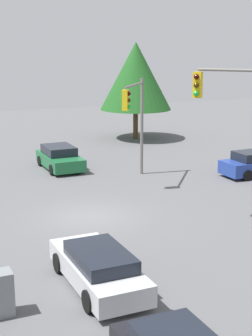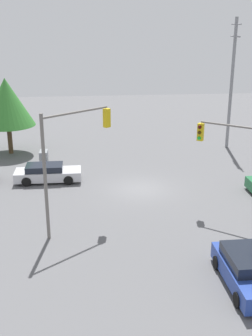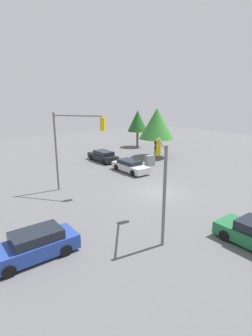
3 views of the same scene
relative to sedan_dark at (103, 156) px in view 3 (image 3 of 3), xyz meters
name	(u,v)px [view 3 (image 3 of 3)]	position (x,y,z in m)	size (l,w,h in m)	color
ground_plane	(157,192)	(-2.41, -12.51, -0.66)	(80.00, 80.00, 0.00)	#5B5B5E
sedan_dark	(103,156)	(0.00, 0.00, 0.00)	(1.90, 4.80, 1.36)	black
sedan_blue	(34,245)	(-14.10, -15.56, 0.04)	(4.52, 1.88, 1.46)	#233D93
sedan_silver	(130,166)	(-0.27, -5.99, -0.02)	(1.92, 4.73, 1.29)	silver
traffic_signal_main	(74,138)	(-7.88, -7.99, 4.01)	(2.99, 3.65, 6.78)	slate
traffic_signal_cross	(161,169)	(-6.97, -17.38, 3.25)	(2.74, 3.36, 5.65)	slate
electrical_cabinet	(150,161)	(3.14, -5.47, 0.00)	(1.16, 0.62, 1.31)	gray
tree_right	(138,121)	(9.97, 5.07, 3.55)	(3.26, 3.26, 5.91)	brown
tree_corner	(157,124)	(7.20, -2.24, 3.87)	(4.65, 4.65, 6.58)	#4C3823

